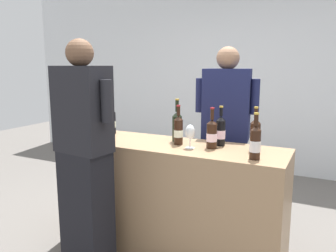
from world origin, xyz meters
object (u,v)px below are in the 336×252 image
wine_bottle_2 (255,142)px  wine_glass (190,133)px  wine_bottle_1 (255,135)px  wine_bottle_4 (112,121)px  wine_bottle_7 (176,125)px  wine_bottle_3 (100,126)px  person_server (225,144)px  wine_bottle_6 (212,134)px  wine_bottle_5 (221,131)px  wine_bottle_0 (178,130)px  person_guest (85,162)px

wine_bottle_2 → wine_glass: 0.53m
wine_bottle_1 → wine_glass: wine_bottle_1 is taller
wine_bottle_1 → wine_glass: 0.49m
wine_bottle_4 → wine_bottle_7: bearing=-1.7°
wine_bottle_1 → wine_bottle_3: size_ratio=1.08×
wine_bottle_3 → wine_bottle_1: bearing=8.7°
wine_bottle_1 → person_server: (-0.37, 0.46, -0.20)m
wine_bottle_3 → person_server: (0.93, 0.66, -0.20)m
wine_bottle_3 → wine_bottle_7: (0.62, 0.24, 0.01)m
wine_bottle_6 → wine_glass: bearing=-154.0°
wine_bottle_5 → wine_bottle_7: bearing=-177.0°
person_server → wine_bottle_2: bearing=-58.8°
wine_glass → wine_bottle_1: bearing=15.5°
wine_bottle_2 → person_server: bearing=121.2°
wine_bottle_7 → person_server: size_ratio=0.21×
wine_bottle_2 → wine_bottle_1: bearing=102.5°
wine_bottle_6 → person_server: 0.56m
wine_bottle_0 → wine_bottle_3: bearing=-168.0°
wine_bottle_5 → wine_bottle_7: (-0.38, -0.02, 0.02)m
person_guest → person_server: bearing=55.0°
wine_bottle_2 → wine_bottle_0: bearing=165.7°
wine_bottle_5 → wine_glass: bearing=-133.7°
wine_bottle_0 → wine_bottle_7: (-0.06, 0.10, 0.02)m
person_server → person_guest: person_guest is taller
wine_bottle_4 → person_server: size_ratio=0.19×
wine_bottle_2 → person_server: 0.83m
wine_bottle_4 → wine_bottle_5: size_ratio=1.04×
wine_bottle_6 → wine_bottle_5: bearing=74.4°
wine_bottle_6 → wine_glass: wine_bottle_6 is taller
wine_bottle_0 → wine_glass: 0.16m
wine_bottle_0 → wine_bottle_2: same height
wine_bottle_0 → person_server: size_ratio=0.19×
wine_bottle_0 → wine_bottle_3: size_ratio=1.04×
person_guest → wine_bottle_1: bearing=28.9°
wine_glass → wine_bottle_4: bearing=167.7°
wine_bottle_2 → wine_bottle_4: size_ratio=0.97×
person_guest → wine_bottle_0: bearing=47.8°
wine_bottle_0 → person_guest: 0.78m
wine_bottle_3 → wine_bottle_4: 0.27m
wine_bottle_3 → wine_bottle_6: bearing=8.3°
wine_bottle_7 → wine_glass: wine_bottle_7 is taller
wine_bottle_5 → person_guest: person_guest is taller
wine_glass → wine_bottle_3: bearing=-175.3°
wine_bottle_4 → wine_bottle_6: wine_bottle_4 is taller
wine_bottle_4 → wine_bottle_6: 1.05m
wine_bottle_3 → person_guest: person_guest is taller
wine_bottle_2 → wine_bottle_7: wine_bottle_7 is taller
wine_bottle_2 → wine_bottle_3: (-1.34, 0.02, 0.01)m
wine_bottle_1 → wine_bottle_4: 1.36m
wine_glass → person_guest: 0.83m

